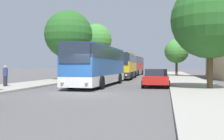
# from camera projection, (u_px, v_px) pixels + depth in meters

# --- Properties ---
(ground_plane) EXTENTS (300.00, 300.00, 0.00)m
(ground_plane) POSITION_uv_depth(u_px,v_px,m) (87.00, 94.00, 15.94)
(ground_plane) COLOR #565454
(ground_plane) RESTS_ON ground
(sidewalk_right) EXTENTS (4.00, 120.00, 0.15)m
(sidewalk_right) POSITION_uv_depth(u_px,v_px,m) (208.00, 95.00, 14.52)
(sidewalk_right) COLOR #A39E93
(sidewalk_right) RESTS_ON ground_plane
(bus_front) EXTENTS (2.96, 11.14, 3.35)m
(bus_front) POSITION_uv_depth(u_px,v_px,m) (98.00, 65.00, 22.52)
(bus_front) COLOR silver
(bus_front) RESTS_ON ground_plane
(bus_middle) EXTENTS (3.00, 11.09, 3.32)m
(bus_middle) POSITION_uv_depth(u_px,v_px,m) (124.00, 66.00, 35.11)
(bus_middle) COLOR #2D2D2D
(bus_middle) RESTS_ON ground_plane
(bus_rear) EXTENTS (3.03, 10.82, 3.41)m
(bus_rear) POSITION_uv_depth(u_px,v_px,m) (133.00, 65.00, 48.21)
(bus_rear) COLOR gray
(bus_rear) RESTS_ON ground_plane
(parked_car_right_near) EXTENTS (2.21, 4.32, 1.47)m
(parked_car_right_near) POSITION_uv_depth(u_px,v_px,m) (156.00, 78.00, 21.31)
(parked_car_right_near) COLOR red
(parked_car_right_near) RESTS_ON ground_plane
(pedestrian_waiting_far) EXTENTS (0.36, 0.36, 1.60)m
(pedestrian_waiting_far) POSITION_uv_depth(u_px,v_px,m) (5.00, 76.00, 20.19)
(pedestrian_waiting_far) COLOR #23232D
(pedestrian_waiting_far) RESTS_ON sidewalk_left
(tree_left_near) EXTENTS (5.51, 5.51, 7.96)m
(tree_left_near) POSITION_uv_depth(u_px,v_px,m) (69.00, 35.00, 30.16)
(tree_left_near) COLOR #47331E
(tree_left_near) RESTS_ON sidewalk_left
(tree_left_far) EXTENTS (4.92, 4.92, 8.17)m
(tree_left_far) POSITION_uv_depth(u_px,v_px,m) (96.00, 40.00, 40.90)
(tree_left_far) COLOR #513D23
(tree_left_far) RESTS_ON sidewalk_left
(tree_right_near) EXTENTS (5.45, 5.45, 7.53)m
(tree_right_near) POSITION_uv_depth(u_px,v_px,m) (210.00, 20.00, 18.28)
(tree_right_near) COLOR #513D23
(tree_right_near) RESTS_ON sidewalk_right
(tree_right_mid) EXTENTS (4.02, 4.02, 6.07)m
(tree_right_mid) POSITION_uv_depth(u_px,v_px,m) (177.00, 51.00, 43.85)
(tree_right_mid) COLOR #513D23
(tree_right_mid) RESTS_ON sidewalk_right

